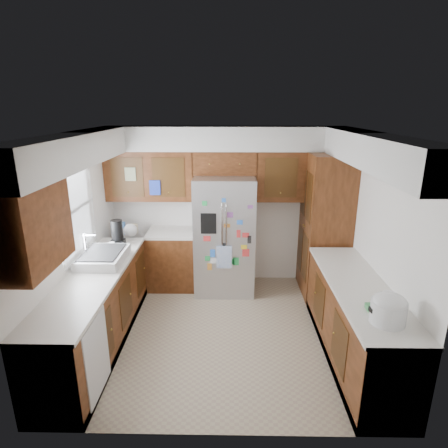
% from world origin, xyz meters
% --- Properties ---
extents(floor, '(3.60, 3.60, 0.00)m').
position_xyz_m(floor, '(0.00, 0.00, 0.00)').
color(floor, tan).
rests_on(floor, ground).
extents(room_shell, '(3.64, 3.24, 2.52)m').
position_xyz_m(room_shell, '(-0.11, 0.36, 1.82)').
color(room_shell, white).
rests_on(room_shell, ground).
extents(left_counter_run, '(1.36, 3.20, 0.92)m').
position_xyz_m(left_counter_run, '(-1.36, 0.03, 0.43)').
color(left_counter_run, '#3B1E0B').
rests_on(left_counter_run, ground).
extents(right_counter_run, '(0.63, 2.25, 0.92)m').
position_xyz_m(right_counter_run, '(1.50, -0.47, 0.42)').
color(right_counter_run, '#3B1E0B').
rests_on(right_counter_run, ground).
extents(pantry, '(0.60, 0.90, 2.15)m').
position_xyz_m(pantry, '(1.50, 1.15, 1.07)').
color(pantry, '#3B1E0B').
rests_on(pantry, ground).
extents(fridge, '(0.90, 0.79, 1.80)m').
position_xyz_m(fridge, '(-0.00, 1.20, 0.90)').
color(fridge, '#AAABB0').
rests_on(fridge, ground).
extents(bridge_cabinet, '(0.96, 0.34, 0.35)m').
position_xyz_m(bridge_cabinet, '(0.00, 1.43, 1.98)').
color(bridge_cabinet, '#3B1E0B').
rests_on(bridge_cabinet, fridge).
extents(fridge_top_items, '(0.69, 0.31, 0.26)m').
position_xyz_m(fridge_top_items, '(0.00, 1.43, 2.27)').
color(fridge_top_items, blue).
rests_on(fridge_top_items, bridge_cabinet).
extents(sink_assembly, '(0.52, 0.70, 0.37)m').
position_xyz_m(sink_assembly, '(-1.50, 0.10, 0.99)').
color(sink_assembly, silver).
rests_on(sink_assembly, left_counter_run).
extents(left_counter_clutter, '(0.36, 0.79, 0.38)m').
position_xyz_m(left_counter_clutter, '(-1.46, 0.86, 1.05)').
color(left_counter_clutter, black).
rests_on(left_counter_clutter, left_counter_run).
extents(rice_cooker, '(0.32, 0.31, 0.28)m').
position_xyz_m(rice_cooker, '(1.50, -1.22, 1.06)').
color(rice_cooker, white).
rests_on(rice_cooker, right_counter_run).
extents(paper_towel, '(0.12, 0.12, 0.27)m').
position_xyz_m(paper_towel, '(1.51, -1.17, 1.05)').
color(paper_towel, white).
rests_on(paper_towel, right_counter_run).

